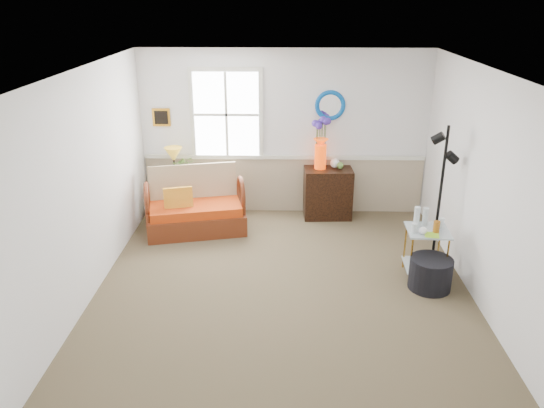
{
  "coord_description": "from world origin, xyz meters",
  "views": [
    {
      "loc": [
        0.01,
        -5.64,
        3.35
      ],
      "look_at": [
        -0.13,
        0.2,
        1.02
      ],
      "focal_mm": 35.0,
      "sensor_mm": 36.0,
      "label": 1
    }
  ],
  "objects_px": {
    "cabinet": "(328,193)",
    "lamp_stand": "(177,196)",
    "loveseat": "(195,201)",
    "floor_lamp": "(440,197)",
    "side_table": "(425,253)",
    "ottoman": "(430,273)"
  },
  "relations": [
    {
      "from": "cabinet",
      "to": "floor_lamp",
      "type": "relative_size",
      "value": 0.43
    },
    {
      "from": "loveseat",
      "to": "floor_lamp",
      "type": "height_order",
      "value": "floor_lamp"
    },
    {
      "from": "cabinet",
      "to": "floor_lamp",
      "type": "bearing_deg",
      "value": -51.85
    },
    {
      "from": "loveseat",
      "to": "lamp_stand",
      "type": "height_order",
      "value": "loveseat"
    },
    {
      "from": "cabinet",
      "to": "lamp_stand",
      "type": "bearing_deg",
      "value": 176.41
    },
    {
      "from": "lamp_stand",
      "to": "cabinet",
      "type": "xyz_separation_m",
      "value": [
        2.42,
        -0.04,
        0.09
      ]
    },
    {
      "from": "side_table",
      "to": "lamp_stand",
      "type": "bearing_deg",
      "value": 150.66
    },
    {
      "from": "cabinet",
      "to": "loveseat",
      "type": "bearing_deg",
      "value": -166.14
    },
    {
      "from": "cabinet",
      "to": "side_table",
      "type": "xyz_separation_m",
      "value": [
        1.08,
        -1.93,
        -0.08
      ]
    },
    {
      "from": "lamp_stand",
      "to": "side_table",
      "type": "height_order",
      "value": "side_table"
    },
    {
      "from": "side_table",
      "to": "cabinet",
      "type": "bearing_deg",
      "value": 119.36
    },
    {
      "from": "loveseat",
      "to": "cabinet",
      "type": "height_order",
      "value": "loveseat"
    },
    {
      "from": "lamp_stand",
      "to": "floor_lamp",
      "type": "distance_m",
      "value": 4.08
    },
    {
      "from": "cabinet",
      "to": "ottoman",
      "type": "bearing_deg",
      "value": -66.49
    },
    {
      "from": "lamp_stand",
      "to": "cabinet",
      "type": "bearing_deg",
      "value": -0.95
    },
    {
      "from": "side_table",
      "to": "floor_lamp",
      "type": "height_order",
      "value": "floor_lamp"
    },
    {
      "from": "loveseat",
      "to": "lamp_stand",
      "type": "bearing_deg",
      "value": 109.13
    },
    {
      "from": "lamp_stand",
      "to": "cabinet",
      "type": "height_order",
      "value": "cabinet"
    },
    {
      "from": "lamp_stand",
      "to": "floor_lamp",
      "type": "relative_size",
      "value": 0.33
    },
    {
      "from": "cabinet",
      "to": "side_table",
      "type": "height_order",
      "value": "cabinet"
    },
    {
      "from": "cabinet",
      "to": "floor_lamp",
      "type": "height_order",
      "value": "floor_lamp"
    },
    {
      "from": "side_table",
      "to": "ottoman",
      "type": "relative_size",
      "value": 1.26
    }
  ]
}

